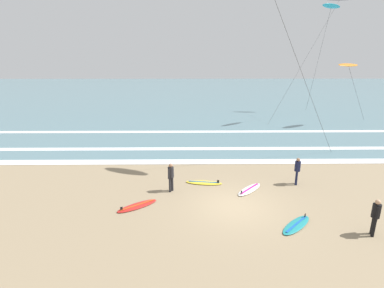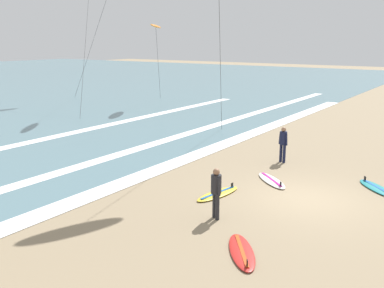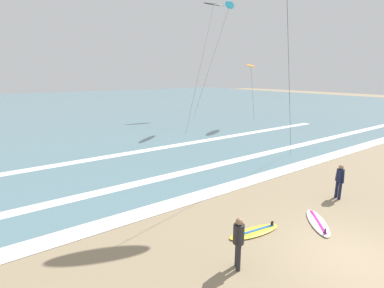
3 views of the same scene
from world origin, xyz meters
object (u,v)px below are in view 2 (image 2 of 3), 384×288
object	(u,v)px
surfer_mid_group	(216,189)
surfboard_left_pile	(218,194)
surfboard_foreground_flat	(377,188)
surfer_right_near	(283,141)
surfboard_right_spare	(242,252)
kite_orange_low_near	(156,26)
surfboard_near_water	(271,180)

from	to	relation	value
surfer_mid_group	surfboard_left_pile	world-z (taller)	surfer_mid_group
surfer_mid_group	surfboard_foreground_flat	distance (m)	6.69
surfer_right_near	surfboard_right_spare	world-z (taller)	surfer_right_near
surfboard_right_spare	surfboard_foreground_flat	xyz separation A→B (m)	(7.18, -1.79, 0.00)
kite_orange_low_near	surfboard_right_spare	bearing A→B (deg)	-136.75
surfboard_foreground_flat	surfboard_near_water	xyz separation A→B (m)	(-1.32, 3.59, 0.00)
surfer_right_near	kite_orange_low_near	world-z (taller)	kite_orange_low_near
surfer_mid_group	surfboard_foreground_flat	bearing A→B (deg)	-32.01
surfboard_left_pile	surfer_right_near	bearing A→B (deg)	-2.10
surfboard_right_spare	kite_orange_low_near	world-z (taller)	kite_orange_low_near
surfboard_left_pile	surfboard_near_water	size ratio (longest dim) A/B	1.11
surfer_mid_group	surfer_right_near	size ratio (longest dim) A/B	1.00
kite_orange_low_near	surfboard_foreground_flat	bearing A→B (deg)	-120.88
surfer_mid_group	surfboard_foreground_flat	size ratio (longest dim) A/B	0.83
surfer_mid_group	surfboard_near_water	size ratio (longest dim) A/B	0.82
surfer_right_near	surfboard_near_water	world-z (taller)	surfer_right_near
surfer_mid_group	surfboard_right_spare	distance (m)	2.50
surfboard_near_water	kite_orange_low_near	bearing A→B (deg)	50.82
surfer_right_near	surfboard_near_water	distance (m)	3.07
surfer_right_near	surfboard_left_pile	size ratio (longest dim) A/B	0.74
surfer_mid_group	kite_orange_low_near	size ratio (longest dim) A/B	0.24
surfer_mid_group	surfboard_right_spare	bearing A→B (deg)	-132.30
surfer_right_near	surfboard_right_spare	size ratio (longest dim) A/B	0.78
surfboard_left_pile	surfer_mid_group	bearing A→B (deg)	-150.99
surfer_right_near	surfboard_near_water	size ratio (longest dim) A/B	0.82
surfboard_right_spare	surfboard_near_water	size ratio (longest dim) A/B	1.04
surfboard_near_water	surfer_mid_group	bearing A→B (deg)	-179.00
surfer_mid_group	surfboard_foreground_flat	xyz separation A→B (m)	(5.62, -3.51, -0.91)
surfboard_left_pile	kite_orange_low_near	size ratio (longest dim) A/B	0.33
surfboard_left_pile	surfboard_foreground_flat	distance (m)	5.90
surfboard_right_spare	surfboard_foreground_flat	distance (m)	7.40
surfboard_foreground_flat	kite_orange_low_near	distance (m)	23.62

